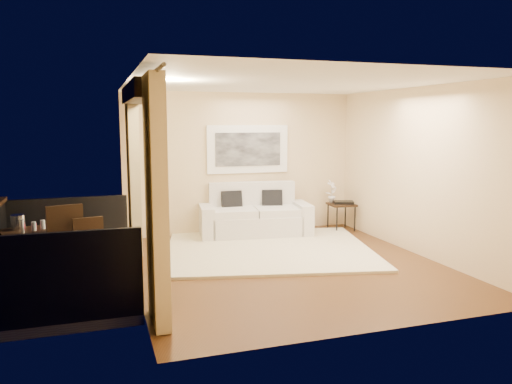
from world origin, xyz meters
TOP-DOWN VIEW (x-y plane):
  - floor at (0.00, 0.00)m, footprint 5.00×5.00m
  - room_shell at (-2.13, 0.00)m, footprint 5.00×6.40m
  - balcony at (-3.31, 0.00)m, footprint 1.81×2.60m
  - curtains at (-2.11, 0.00)m, footprint 0.16×4.80m
  - artwork at (0.13, 2.46)m, footprint 1.62×0.07m
  - rug at (0.02, 0.94)m, footprint 3.91×3.58m
  - sofa at (0.14, 2.09)m, footprint 2.16×1.13m
  - side_table at (1.93, 2.00)m, footprint 0.53×0.53m
  - tray at (1.97, 1.99)m, footprint 0.46×0.40m
  - orchid at (1.78, 2.15)m, footprint 0.30×0.27m
  - bistro_table at (-3.59, 0.25)m, footprint 0.76×0.76m
  - balcony_chair_far at (-3.13, 0.20)m, footprint 0.55×0.56m
  - balcony_chair_near at (-2.81, -0.05)m, footprint 0.46×0.46m
  - ice_bucket at (-3.70, 0.35)m, footprint 0.18×0.18m
  - candle at (-3.51, 0.35)m, footprint 0.06×0.06m
  - vase at (-3.62, 0.09)m, footprint 0.04×0.04m
  - glass_a at (-3.50, 0.22)m, footprint 0.06×0.06m
  - glass_b at (-3.40, 0.31)m, footprint 0.06×0.06m

SIDE VIEW (x-z plane):
  - floor at x=0.00m, z-range 0.00..0.00m
  - rug at x=0.02m, z-range 0.00..0.04m
  - balcony at x=-3.31m, z-range -0.41..0.76m
  - sofa at x=0.14m, z-range -0.15..0.85m
  - side_table at x=1.93m, z-range 0.21..0.74m
  - balcony_chair_near at x=-2.81m, z-range 0.07..0.97m
  - tray at x=1.97m, z-range 0.53..0.58m
  - balcony_chair_far at x=-3.13m, z-range 0.09..1.16m
  - bistro_table at x=-3.59m, z-range 0.28..1.01m
  - candle at x=-3.51m, z-range 0.73..0.80m
  - orchid at x=1.78m, z-range 0.53..1.00m
  - glass_a at x=-3.50m, z-range 0.73..0.85m
  - glass_b at x=-3.40m, z-range 0.73..0.85m
  - vase at x=-3.62m, z-range 0.73..0.91m
  - ice_bucket at x=-3.70m, z-range 0.73..0.93m
  - curtains at x=-2.11m, z-range 0.02..2.66m
  - artwork at x=0.13m, z-range 1.16..2.08m
  - room_shell at x=-2.13m, z-range 0.02..5.02m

